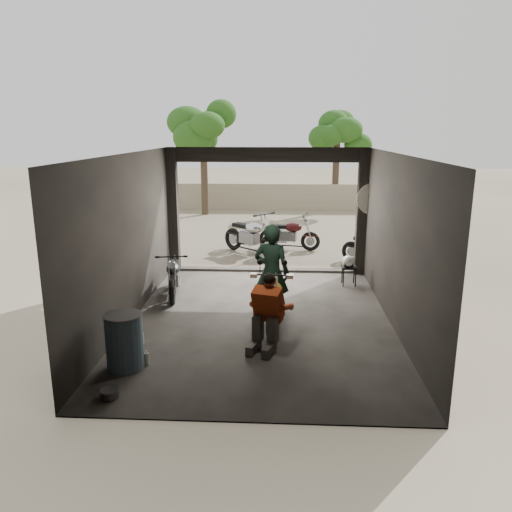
# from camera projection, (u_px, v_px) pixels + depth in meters

# --- Properties ---
(ground) EXTENTS (80.00, 80.00, 0.00)m
(ground) POSITION_uv_depth(u_px,v_px,m) (260.00, 321.00, 9.71)
(ground) COLOR #7A6D56
(ground) RESTS_ON ground
(garage) EXTENTS (7.00, 7.13, 3.20)m
(garage) POSITION_uv_depth(u_px,v_px,m) (262.00, 251.00, 9.93)
(garage) COLOR #2D2B28
(garage) RESTS_ON ground
(boundary_wall) EXTENTS (18.00, 0.30, 1.20)m
(boundary_wall) POSITION_uv_depth(u_px,v_px,m) (274.00, 197.00, 23.12)
(boundary_wall) COLOR gray
(boundary_wall) RESTS_ON ground
(tree_left) EXTENTS (2.20, 2.20, 5.60)m
(tree_left) POSITION_uv_depth(u_px,v_px,m) (203.00, 121.00, 20.99)
(tree_left) COLOR #382B1E
(tree_left) RESTS_ON ground
(tree_right) EXTENTS (2.20, 2.20, 5.00)m
(tree_right) POSITION_uv_depth(u_px,v_px,m) (337.00, 131.00, 22.24)
(tree_right) COLOR #382B1E
(tree_right) RESTS_ON ground
(main_bike) EXTENTS (0.82, 1.79, 1.17)m
(main_bike) POSITION_uv_depth(u_px,v_px,m) (274.00, 295.00, 9.41)
(main_bike) COLOR #F3E9CD
(main_bike) RESTS_ON ground
(left_bike) EXTENTS (0.86, 1.61, 1.03)m
(left_bike) POSITION_uv_depth(u_px,v_px,m) (174.00, 273.00, 11.08)
(left_bike) COLOR black
(left_bike) RESTS_ON ground
(outside_bike_a) EXTENTS (1.96, 1.86, 1.30)m
(outside_bike_a) POSITION_uv_depth(u_px,v_px,m) (250.00, 233.00, 14.78)
(outside_bike_a) COLOR black
(outside_bike_a) RESTS_ON ground
(outside_bike_b) EXTENTS (1.77, 1.01, 1.12)m
(outside_bike_b) POSITION_uv_depth(u_px,v_px,m) (289.00, 232.00, 15.36)
(outside_bike_b) COLOR #3D0E10
(outside_bike_b) RESTS_ON ground
(outside_bike_c) EXTENTS (1.76, 1.43, 1.11)m
(outside_bike_c) POSITION_uv_depth(u_px,v_px,m) (375.00, 246.00, 13.56)
(outside_bike_c) COLOR black
(outside_bike_c) RESTS_ON ground
(rider) EXTENTS (0.80, 0.63, 1.91)m
(rider) POSITION_uv_depth(u_px,v_px,m) (272.00, 273.00, 9.56)
(rider) COLOR black
(rider) RESTS_ON ground
(mechanic) EXTENTS (0.86, 1.01, 1.24)m
(mechanic) POSITION_uv_depth(u_px,v_px,m) (265.00, 315.00, 8.33)
(mechanic) COLOR #CC481B
(mechanic) RESTS_ON ground
(stool) EXTENTS (0.34, 0.34, 0.48)m
(stool) POSITION_uv_depth(u_px,v_px,m) (349.00, 269.00, 11.82)
(stool) COLOR black
(stool) RESTS_ON ground
(helmet) EXTENTS (0.39, 0.40, 0.28)m
(helmet) POSITION_uv_depth(u_px,v_px,m) (348.00, 261.00, 11.73)
(helmet) COLOR white
(helmet) RESTS_ON stool
(oil_drum) EXTENTS (0.75, 0.75, 0.89)m
(oil_drum) POSITION_uv_depth(u_px,v_px,m) (124.00, 342.00, 7.67)
(oil_drum) COLOR #3F596B
(oil_drum) RESTS_ON ground
(sign_post) EXTENTS (0.79, 0.08, 2.36)m
(sign_post) POSITION_uv_depth(u_px,v_px,m) (372.00, 214.00, 12.31)
(sign_post) COLOR black
(sign_post) RESTS_ON ground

